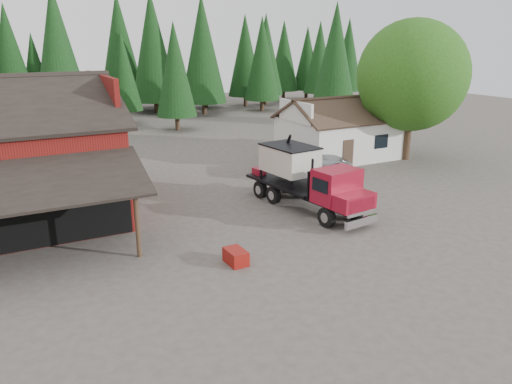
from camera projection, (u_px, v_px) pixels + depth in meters
name	position (u px, v px, depth m)	size (l,w,h in m)	color
ground	(279.00, 249.00, 21.75)	(120.00, 120.00, 0.00)	#4D433C
farmhouse	(339.00, 135.00, 38.06)	(8.60, 6.42, 4.65)	silver
deciduous_tree	(413.00, 80.00, 36.05)	(8.00, 8.00, 10.20)	#382619
conifer_backdrop	(93.00, 118.00, 57.14)	(76.00, 16.00, 16.00)	black
near_pine_b	(175.00, 69.00, 47.98)	(3.96, 3.96, 10.40)	#382619
near_pine_c	(335.00, 57.00, 51.51)	(4.84, 4.84, 12.40)	#382619
near_pine_d	(57.00, 54.00, 46.40)	(5.28, 5.28, 13.40)	#382619
feed_truck	(306.00, 177.00, 26.43)	(3.12, 8.43, 3.72)	black
silver_car	(306.00, 161.00, 33.52)	(2.86, 6.20, 1.72)	#A2A4A9
equip_box	(236.00, 257.00, 20.26)	(0.70, 1.10, 0.60)	maroon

